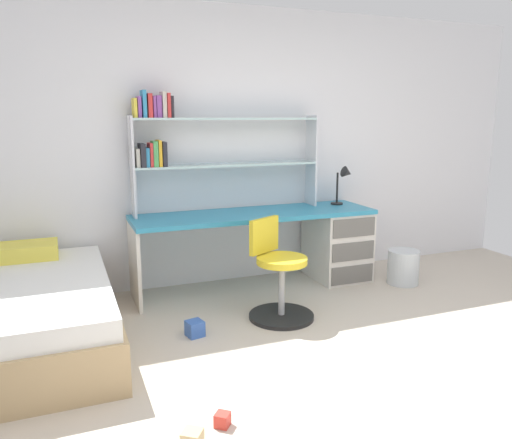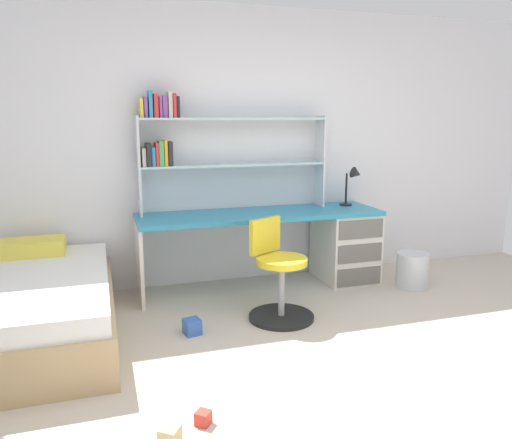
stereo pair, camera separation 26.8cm
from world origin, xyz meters
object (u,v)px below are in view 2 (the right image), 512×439
(bed_platform, at_px, (26,309))
(waste_bin, at_px, (412,270))
(toy_block_blue_0, at_px, (192,327))
(desk_lamp, at_px, (354,180))
(toy_block_natural_1, at_px, (170,436))
(toy_block_red_2, at_px, (203,418))
(swivel_chair, at_px, (279,280))
(bookshelf_hutch, at_px, (204,142))
(desk, at_px, (321,240))

(bed_platform, bearing_deg, waste_bin, 3.08)
(toy_block_blue_0, bearing_deg, waste_bin, 11.12)
(desk_lamp, relative_size, toy_block_natural_1, 4.13)
(toy_block_blue_0, relative_size, toy_block_red_2, 1.60)
(bed_platform, relative_size, waste_bin, 5.57)
(desk_lamp, distance_m, toy_block_red_2, 2.94)
(swivel_chair, relative_size, toy_block_red_2, 10.93)
(toy_block_blue_0, bearing_deg, bookshelf_hutch, 72.39)
(toy_block_blue_0, height_order, toy_block_red_2, toy_block_blue_0)
(desk_lamp, relative_size, toy_block_red_2, 5.29)
(bed_platform, bearing_deg, desk_lamp, 12.64)
(bookshelf_hutch, bearing_deg, toy_block_blue_0, -107.61)
(swivel_chair, bearing_deg, waste_bin, 12.44)
(bookshelf_hutch, distance_m, waste_bin, 2.28)
(bed_platform, relative_size, toy_block_natural_1, 19.62)
(bookshelf_hutch, bearing_deg, toy_block_red_2, -102.38)
(desk, distance_m, swivel_chair, 1.01)
(swivel_chair, xyz_separation_m, bed_platform, (-1.86, 0.14, -0.08))
(bookshelf_hutch, bearing_deg, waste_bin, -18.02)
(bookshelf_hutch, distance_m, bed_platform, 2.01)
(bookshelf_hutch, xyz_separation_m, toy_block_natural_1, (-0.66, -2.26, -1.31))
(desk, xyz_separation_m, toy_block_red_2, (-1.55, -1.95, -0.38))
(swivel_chair, height_order, toy_block_blue_0, swivel_chair)
(desk, relative_size, desk_lamp, 5.83)
(desk, xyz_separation_m, toy_block_blue_0, (-1.41, -0.83, -0.36))
(toy_block_blue_0, xyz_separation_m, toy_block_natural_1, (-0.34, -1.23, -0.01))
(swivel_chair, relative_size, waste_bin, 2.42)
(toy_block_natural_1, xyz_separation_m, toy_block_red_2, (0.19, 0.12, -0.01))
(swivel_chair, xyz_separation_m, waste_bin, (1.45, 0.32, -0.15))
(bookshelf_hutch, xyz_separation_m, waste_bin, (1.84, -0.60, -1.19))
(swivel_chair, bearing_deg, bookshelf_hutch, 112.97)
(bookshelf_hutch, height_order, desk_lamp, bookshelf_hutch)
(desk, distance_m, desk_lamp, 0.67)
(toy_block_natural_1, bearing_deg, swivel_chair, 51.93)
(desk, relative_size, bed_platform, 1.23)
(desk_lamp, bearing_deg, swivel_chair, -143.09)
(desk, bearing_deg, desk_lamp, 10.77)
(toy_block_red_2, bearing_deg, desk, 51.51)
(bookshelf_hutch, bearing_deg, bed_platform, -152.14)
(desk_lamp, xyz_separation_m, toy_block_red_2, (-1.92, -2.02, -0.94))
(desk, bearing_deg, waste_bin, -28.13)
(desk_lamp, bearing_deg, toy_block_red_2, -133.54)
(desk_lamp, xyz_separation_m, toy_block_blue_0, (-1.78, -0.90, -0.92))
(bookshelf_hutch, height_order, toy_block_blue_0, bookshelf_hutch)
(swivel_chair, bearing_deg, desk, 46.42)
(toy_block_natural_1, bearing_deg, toy_block_blue_0, 74.82)
(bookshelf_hutch, height_order, toy_block_natural_1, bookshelf_hutch)
(desk_lamp, height_order, waste_bin, desk_lamp)
(swivel_chair, bearing_deg, toy_block_blue_0, -171.61)
(toy_block_red_2, bearing_deg, bookshelf_hutch, 77.62)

